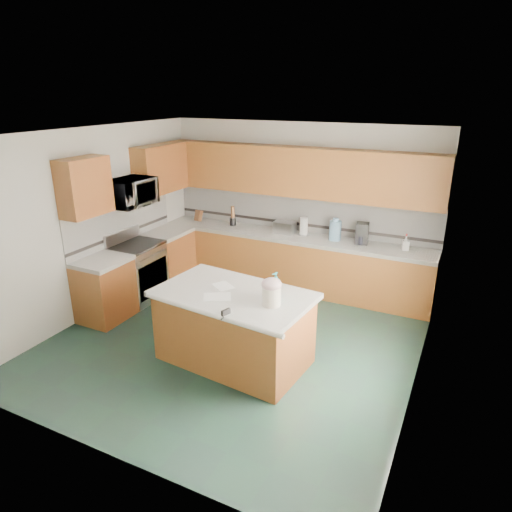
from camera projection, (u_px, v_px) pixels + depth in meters
The scene contains 52 objects.
floor at pixel (235, 340), 6.13m from camera, with size 4.60×4.60×0.00m, color black.
ceiling at pixel (231, 134), 5.20m from camera, with size 4.60×4.60×0.00m, color white.
wall_back at pixel (299, 205), 7.62m from camera, with size 4.60×0.04×2.70m, color silver.
wall_front at pixel (96, 328), 3.71m from camera, with size 4.60×0.04×2.70m, color silver.
wall_left at pixel (93, 223), 6.62m from camera, with size 0.04×4.60×2.70m, color silver.
wall_right at pixel (430, 277), 4.71m from camera, with size 0.04×4.60×2.70m, color silver.
back_base_cab at pixel (291, 263), 7.67m from camera, with size 4.60×0.60×0.86m, color #5B2B12.
back_countertop at pixel (292, 237), 7.51m from camera, with size 4.60×0.64×0.06m, color white.
back_upper_cab at pixel (297, 172), 7.26m from camera, with size 4.60×0.33×0.78m, color #5B2B12.
back_backsplash at pixel (299, 212), 7.63m from camera, with size 4.60×0.02×0.63m, color silver.
back_accent_band at pixel (298, 224), 7.70m from camera, with size 4.60×0.01×0.05m, color black.
left_base_cab_rear at pixel (168, 258), 7.89m from camera, with size 0.60×0.82×0.86m, color #5B2B12.
left_counter_rear at pixel (166, 232), 7.73m from camera, with size 0.64×0.82×0.06m, color white.
left_base_cab_front at pixel (105, 291), 6.60m from camera, with size 0.60×0.72×0.86m, color #5B2B12.
left_counter_front at pixel (101, 261), 6.44m from camera, with size 0.64×0.72×0.06m, color white.
left_backsplash at pixel (121, 222), 7.11m from camera, with size 0.02×2.30×0.63m, color silver.
left_accent_band at pixel (123, 234), 7.17m from camera, with size 0.01×2.30×0.05m, color black.
left_upper_cab_rear at pixel (160, 169), 7.54m from camera, with size 0.33×1.09×0.78m, color #5B2B12.
left_upper_cab_front at pixel (84, 187), 6.14m from camera, with size 0.33×0.72×0.78m, color #5B2B12.
range_body at pixel (138, 273), 7.22m from camera, with size 0.60×0.76×0.88m, color #B7B7BC.
range_oven_door at pixel (153, 278), 7.12m from camera, with size 0.02×0.68×0.55m, color black.
range_cooktop at pixel (136, 245), 7.06m from camera, with size 0.62×0.78×0.04m, color black.
range_handle at pixel (153, 256), 6.97m from camera, with size 0.02×0.02×0.66m, color #B7B7BC.
range_backguard at pixel (122, 236), 7.13m from camera, with size 0.06×0.76×0.18m, color #B7B7BC.
microwave at pixel (131, 192), 6.78m from camera, with size 0.73×0.50×0.41m, color #B7B7BC.
island_base at pixel (234, 329), 5.55m from camera, with size 1.73×0.99×0.86m, color #5B2B12.
island_top at pixel (233, 295), 5.39m from camera, with size 1.83×1.09×0.06m, color white.
island_bullnose at pixel (209, 314), 4.93m from camera, with size 0.06×0.06×1.83m, color white.
treat_jar at pixel (271, 296), 5.04m from camera, with size 0.21×0.21×0.22m, color silver.
treat_jar_lid at pixel (272, 284), 4.99m from camera, with size 0.23×0.23×0.14m, color beige.
treat_jar_knob at pixel (272, 280), 4.97m from camera, with size 0.03×0.03×0.07m, color tan.
treat_jar_knob_end_l at pixel (268, 280), 4.99m from camera, with size 0.04×0.04×0.04m, color tan.
treat_jar_knob_end_r at pixel (275, 281), 4.95m from camera, with size 0.04×0.04×0.04m, color tan.
soap_bottle_island at pixel (276, 286), 5.17m from camera, with size 0.12×0.12×0.32m, color teal.
paper_sheet_a at pixel (217, 297), 5.27m from camera, with size 0.32×0.24×0.00m, color white.
paper_sheet_b at pixel (223, 286), 5.56m from camera, with size 0.26×0.19×0.00m, color white.
clamp_body at pixel (226, 314), 4.85m from camera, with size 0.03×0.11×0.10m, color black.
clamp_handle at pixel (223, 318), 4.80m from camera, with size 0.02×0.02×0.08m, color black.
knife_block at pixel (198, 216), 8.26m from camera, with size 0.11×0.09×0.20m, color #472814.
utensil_crock at pixel (233, 221), 8.02m from camera, with size 0.11×0.11×0.14m, color black.
utensil_bundle at pixel (233, 212), 7.96m from camera, with size 0.06×0.06×0.20m, color #472814.
toaster_oven at pixel (285, 227), 7.57m from camera, with size 0.34×0.23×0.20m, color #B7B7BC.
toaster_oven_door at pixel (282, 229), 7.48m from camera, with size 0.30×0.01×0.16m, color black.
paper_towel at pixel (304, 226), 7.47m from camera, with size 0.13×0.13×0.29m, color white.
paper_towel_base at pixel (303, 234), 7.51m from camera, with size 0.19×0.19×0.01m, color #B7B7BC.
water_jug at pixel (335, 231), 7.21m from camera, with size 0.19×0.19×0.31m, color #6593B4.
water_jug_neck at pixel (336, 220), 7.14m from camera, with size 0.09×0.09×0.04m, color #6593B4.
coffee_maker at pixel (362, 233), 7.05m from camera, with size 0.19×0.21×0.32m, color black.
coffee_carafe at pixel (361, 240), 7.04m from camera, with size 0.13×0.13×0.13m, color black.
soap_bottle_back at pixel (406, 243), 6.77m from camera, with size 0.10×0.10×0.22m, color white.
soap_back_cap at pixel (407, 235), 6.72m from camera, with size 0.02×0.02×0.03m, color red.
window_light_proxy at pixel (426, 270), 4.50m from camera, with size 0.02×1.40×1.10m, color white.
Camera 1 is at (2.61, -4.69, 3.18)m, focal length 32.00 mm.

